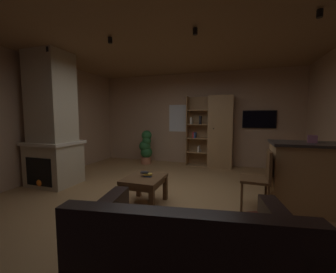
% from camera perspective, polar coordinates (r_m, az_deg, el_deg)
% --- Properties ---
extents(floor, '(5.89, 5.80, 0.02)m').
position_cam_1_polar(floor, '(3.77, -1.98, -16.80)').
color(floor, '#A37A4C').
rests_on(floor, ground).
extents(wall_back, '(6.01, 0.06, 2.71)m').
position_cam_1_polar(wall_back, '(6.32, 7.17, 4.81)').
color(wall_back, tan).
rests_on(wall_back, ground).
extents(wall_left, '(0.06, 5.80, 2.71)m').
position_cam_1_polar(wall_left, '(5.31, -33.83, 3.85)').
color(wall_left, tan).
rests_on(wall_left, ground).
extents(ceiling, '(5.89, 5.80, 0.02)m').
position_cam_1_polar(ceiling, '(3.73, -2.13, 25.91)').
color(ceiling, '#8E6B47').
extents(window_pane_back, '(0.63, 0.01, 0.82)m').
position_cam_1_polar(window_pane_back, '(6.40, 3.06, 5.06)').
color(window_pane_back, white).
extents(stone_fireplace, '(0.99, 0.84, 2.71)m').
position_cam_1_polar(stone_fireplace, '(4.89, -29.34, 2.49)').
color(stone_fireplace, '#BCAD8E').
rests_on(stone_fireplace, ground).
extents(bookshelf_cabinet, '(1.28, 0.41, 2.01)m').
position_cam_1_polar(bookshelf_cabinet, '(5.97, 13.41, 1.21)').
color(bookshelf_cabinet, '#A87F51').
rests_on(bookshelf_cabinet, ground).
extents(kitchen_bar_counter, '(1.52, 0.64, 1.04)m').
position_cam_1_polar(kitchen_bar_counter, '(3.86, 37.57, -9.13)').
color(kitchen_bar_counter, '#A87F51').
rests_on(kitchen_bar_counter, ground).
extents(tissue_box, '(0.14, 0.14, 0.11)m').
position_cam_1_polar(tissue_box, '(3.72, 35.06, -0.55)').
color(tissue_box, '#995972').
rests_on(tissue_box, kitchen_bar_counter).
extents(leather_couch, '(1.73, 1.16, 0.84)m').
position_cam_1_polar(leather_couch, '(1.90, 5.21, -30.56)').
color(leather_couch, black).
rests_on(leather_couch, ground).
extents(coffee_table, '(0.58, 0.68, 0.46)m').
position_cam_1_polar(coffee_table, '(3.42, -6.53, -12.52)').
color(coffee_table, brown).
rests_on(coffee_table, ground).
extents(table_book_0, '(0.13, 0.11, 0.02)m').
position_cam_1_polar(table_book_0, '(3.41, -5.63, -10.74)').
color(table_book_0, '#2D4C8C').
rests_on(table_book_0, coffee_table).
extents(table_book_1, '(0.15, 0.11, 0.03)m').
position_cam_1_polar(table_book_1, '(3.39, -5.60, -10.37)').
color(table_book_1, gold).
rests_on(table_book_1, coffee_table).
extents(table_book_2, '(0.14, 0.11, 0.02)m').
position_cam_1_polar(table_book_2, '(3.41, -6.53, -9.86)').
color(table_book_2, black).
rests_on(table_book_2, coffee_table).
extents(dining_chair, '(0.43, 0.43, 0.92)m').
position_cam_1_polar(dining_chair, '(3.47, 24.23, -9.86)').
color(dining_chair, brown).
rests_on(dining_chair, ground).
extents(potted_floor_plant, '(0.40, 0.36, 1.02)m').
position_cam_1_polar(potted_floor_plant, '(6.28, -6.10, -2.90)').
color(potted_floor_plant, '#B77051').
rests_on(potted_floor_plant, ground).
extents(wall_mounted_tv, '(0.86, 0.06, 0.48)m').
position_cam_1_polar(wall_mounted_tv, '(6.18, 23.90, 4.37)').
color(wall_mounted_tv, black).
extents(track_light_spot_0, '(0.07, 0.07, 0.09)m').
position_cam_1_polar(track_light_spot_0, '(4.62, -30.25, 20.08)').
color(track_light_spot_0, black).
extents(track_light_spot_1, '(0.07, 0.07, 0.09)m').
position_cam_1_polar(track_light_spot_1, '(3.77, -15.72, 24.23)').
color(track_light_spot_1, black).
extents(track_light_spot_2, '(0.07, 0.07, 0.09)m').
position_cam_1_polar(track_light_spot_2, '(3.35, 7.51, 26.87)').
color(track_light_spot_2, black).
extents(track_light_spot_3, '(0.07, 0.07, 0.09)m').
position_cam_1_polar(track_light_spot_3, '(3.38, 36.43, 25.70)').
color(track_light_spot_3, black).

